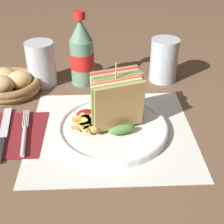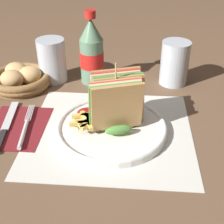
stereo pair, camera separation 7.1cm
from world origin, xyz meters
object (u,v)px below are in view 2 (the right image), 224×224
object	(u,v)px
knife	(6,125)
glass_near	(174,66)
plate_main	(111,128)
club_sandwich	(117,101)
glass_far	(52,63)
coke_bottle_near	(92,53)
fork	(25,129)
bread_basket	(20,79)

from	to	relation	value
knife	glass_near	distance (m)	0.48
plate_main	glass_near	size ratio (longest dim) A/B	2.04
plate_main	knife	distance (m)	0.24
club_sandwich	glass_near	bearing A→B (deg)	57.97
club_sandwich	glass_near	distance (m)	0.28
plate_main	club_sandwich	distance (m)	0.07
glass_far	coke_bottle_near	bearing A→B (deg)	0.16
plate_main	club_sandwich	bearing A→B (deg)	51.43
coke_bottle_near	club_sandwich	bearing A→B (deg)	-69.50
plate_main	glass_near	xyz separation A→B (m)	(0.16, 0.25, 0.04)
plate_main	glass_near	distance (m)	0.30
glass_near	glass_far	bearing A→B (deg)	-178.57
club_sandwich	fork	size ratio (longest dim) A/B	0.86
coke_bottle_near	knife	bearing A→B (deg)	-124.64
glass_far	bread_basket	bearing A→B (deg)	-151.65
club_sandwich	glass_far	bearing A→B (deg)	131.32
coke_bottle_near	glass_far	xyz separation A→B (m)	(-0.12, -0.00, -0.03)
club_sandwich	plate_main	bearing A→B (deg)	-128.57
club_sandwich	coke_bottle_near	world-z (taller)	coke_bottle_near
fork	bread_basket	distance (m)	0.23
glass_near	fork	bearing A→B (deg)	-142.87
fork	club_sandwich	bearing A→B (deg)	1.31
fork	bread_basket	xyz separation A→B (m)	(-0.08, 0.21, 0.02)
club_sandwich	fork	xyz separation A→B (m)	(-0.21, -0.03, -0.06)
plate_main	coke_bottle_near	bearing A→B (deg)	107.07
knife	glass_near	bearing A→B (deg)	24.80
plate_main	glass_far	size ratio (longest dim) A/B	2.04
coke_bottle_near	glass_far	distance (m)	0.12
glass_near	bread_basket	distance (m)	0.44
bread_basket	plate_main	bearing A→B (deg)	-35.59
fork	glass_near	xyz separation A→B (m)	(0.35, 0.27, 0.05)
fork	glass_far	size ratio (longest dim) A/B	1.37
coke_bottle_near	glass_near	size ratio (longest dim) A/B	1.67
coke_bottle_near	fork	bearing A→B (deg)	-114.97
bread_basket	fork	bearing A→B (deg)	-69.84
fork	coke_bottle_near	world-z (taller)	coke_bottle_near
knife	glass_far	bearing A→B (deg)	69.94
plate_main	club_sandwich	xyz separation A→B (m)	(0.01, 0.01, 0.06)
plate_main	bread_basket	world-z (taller)	bread_basket
bread_basket	glass_near	bearing A→B (deg)	7.15
plate_main	fork	distance (m)	0.20
plate_main	glass_far	distance (m)	0.31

